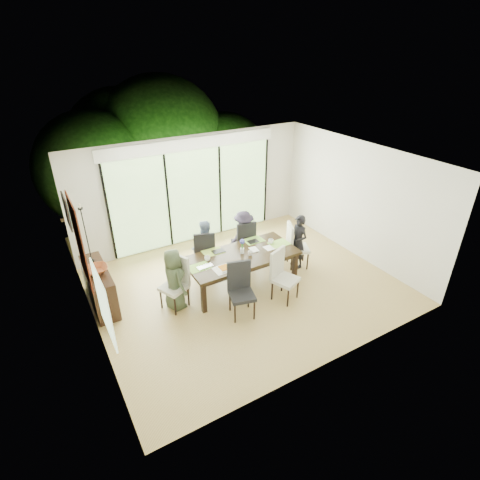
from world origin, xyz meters
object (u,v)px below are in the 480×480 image
person_far_left (204,247)px  vase (242,251)px  person_far_right (244,237)px  chair_near_left (242,292)px  chair_right_end (299,245)px  person_left_end (174,280)px  bowl (96,270)px  table_top (241,256)px  chair_far_left (204,251)px  chair_far_right (243,240)px  cup_b (250,253)px  person_right_end (298,242)px  cup_c (271,241)px  sideboard (99,287)px  cup_a (207,258)px  chair_near_right (286,276)px  chair_left_end (173,284)px  laptop (206,268)px

person_far_left → vase: bearing=115.1°
person_far_right → chair_near_left: bearing=55.8°
chair_right_end → person_left_end: person_left_end is taller
bowl → table_top: bearing=-15.0°
chair_far_left → chair_far_right: size_ratio=1.00×
chair_right_end → bowl: chair_right_end is taller
person_left_end → cup_b: person_left_end is taller
chair_far_right → person_right_end: person_right_end is taller
table_top → person_far_right: 1.00m
person_left_end → cup_c: (2.28, 0.10, 0.15)m
sideboard → bowl: 0.46m
person_left_end → cup_a: person_left_end is taller
chair_right_end → person_far_left: bearing=91.3°
vase → chair_far_right: bearing=58.0°
chair_near_left → person_far_right: 2.00m
chair_far_right → person_right_end: bearing=148.5°
chair_near_right → person_left_end: bearing=134.5°
chair_near_left → table_top: bearing=74.7°
person_far_right → person_far_left: bearing=-2.4°
chair_left_end → chair_right_end: bearing=65.5°
chair_right_end → cup_b: chair_right_end is taller
chair_far_left → cup_b: bearing=142.7°
person_left_end → person_right_end: size_ratio=1.00×
person_left_end → laptop: (0.63, -0.10, 0.12)m
cup_a → person_right_end: bearing=-3.9°
chair_near_right → person_right_end: 1.31m
cup_a → sideboard: (-2.01, 0.68, -0.38)m
chair_right_end → vase: chair_right_end is taller
chair_far_right → sideboard: chair_far_right is taller
person_right_end → chair_far_right: bearing=-140.2°
chair_far_left → table_top: bearing=138.3°
person_left_end → person_far_right: same height
chair_far_right → chair_near_right: 1.72m
chair_far_left → person_left_end: size_ratio=0.85×
person_right_end → chair_left_end: bearing=-97.7°
laptop → bowl: (-1.86, 0.83, 0.10)m
chair_far_left → person_right_end: person_right_end is taller
cup_a → table_top: bearing=-12.1°
chair_right_end → bowl: size_ratio=2.55×
chair_left_end → chair_near_left: (1.00, -0.87, 0.00)m
person_far_left → chair_near_left: bearing=80.8°
table_top → chair_far_left: size_ratio=2.18×
table_top → laptop: bearing=-173.3°
table_top → chair_far_left: 0.98m
sideboard → bowl: size_ratio=3.36×
cup_c → person_far_left: bearing=149.7°
chair_far_right → chair_near_left: size_ratio=1.00×
chair_near_right → chair_near_left: bearing=158.2°
chair_near_right → bowl: size_ratio=2.55×
chair_left_end → chair_far_right: bearing=88.0°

